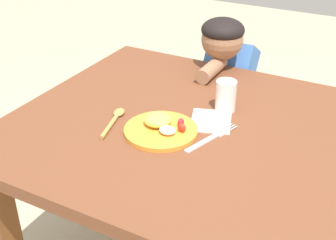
# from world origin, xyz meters

# --- Properties ---
(dining_table) EXTENTS (1.11, 0.97, 0.76)m
(dining_table) POSITION_xyz_m (0.00, 0.00, 0.63)
(dining_table) COLOR brown
(dining_table) RESTS_ON ground_plane
(plate) EXTENTS (0.22, 0.22, 0.05)m
(plate) POSITION_xyz_m (-0.06, -0.08, 0.77)
(plate) COLOR orange
(plate) RESTS_ON dining_table
(fork) EXTENTS (0.08, 0.21, 0.01)m
(fork) POSITION_xyz_m (0.08, -0.05, 0.76)
(fork) COLOR silver
(fork) RESTS_ON dining_table
(spoon) EXTENTS (0.07, 0.18, 0.02)m
(spoon) POSITION_xyz_m (-0.22, -0.09, 0.77)
(spoon) COLOR #B58F47
(spoon) RESTS_ON dining_table
(drinking_cup) EXTENTS (0.07, 0.07, 0.10)m
(drinking_cup) POSITION_xyz_m (0.05, 0.14, 0.81)
(drinking_cup) COLOR silver
(drinking_cup) RESTS_ON dining_table
(person) EXTENTS (0.21, 0.41, 0.96)m
(person) POSITION_xyz_m (-0.09, 0.55, 0.51)
(person) COLOR #464060
(person) RESTS_ON ground_plane
(napkin) EXTENTS (0.16, 0.18, 0.00)m
(napkin) POSITION_xyz_m (0.04, 0.04, 0.76)
(napkin) COLOR white
(napkin) RESTS_ON dining_table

